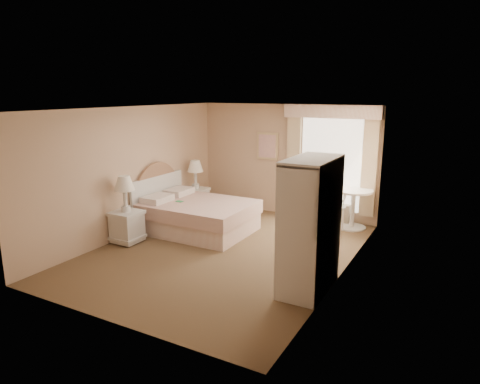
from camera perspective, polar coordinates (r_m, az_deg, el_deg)
The scene contains 9 objects.
room at distance 7.35m, azimuth -2.13°, elevation 1.28°, with size 4.21×5.51×2.51m.
window at distance 9.32m, azimuth 11.90°, elevation 4.15°, with size 2.05×0.22×2.51m.
framed_art at distance 9.88m, azimuth 3.66°, elevation 6.14°, with size 0.52×0.04×0.62m.
bed at distance 8.73m, azimuth -6.10°, elevation -2.96°, with size 2.11×1.63×1.44m.
nightstand_near at distance 8.25m, azimuth -14.90°, elevation -3.38°, with size 0.52×0.52×1.25m.
nightstand_far at distance 9.98m, azimuth -5.90°, elevation -0.20°, with size 0.50×0.50×1.22m.
round_table at distance 9.09m, azimuth 14.84°, elevation -1.36°, with size 0.78×0.78×0.82m.
cafe_chair at distance 9.09m, azimuth 12.62°, elevation -1.48°, with size 0.52×0.52×0.88m.
armoire at distance 6.12m, azimuth 9.35°, elevation -5.86°, with size 0.57×1.14×1.90m.
Camera 1 is at (3.67, -6.18, 2.79)m, focal length 32.00 mm.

